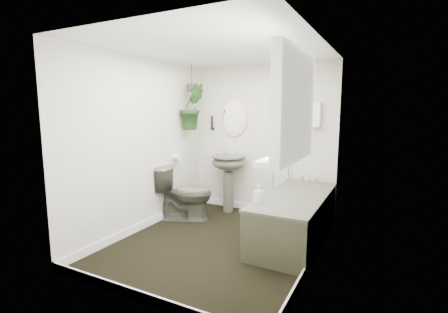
% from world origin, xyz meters
% --- Properties ---
extents(floor, '(2.30, 2.80, 0.02)m').
position_xyz_m(floor, '(0.00, 0.00, -0.01)').
color(floor, black).
rests_on(floor, ground).
extents(ceiling, '(2.30, 2.80, 0.02)m').
position_xyz_m(ceiling, '(0.00, 0.00, 2.31)').
color(ceiling, white).
rests_on(ceiling, ground).
extents(wall_back, '(2.30, 0.02, 2.30)m').
position_xyz_m(wall_back, '(0.00, 1.41, 1.15)').
color(wall_back, white).
rests_on(wall_back, ground).
extents(wall_front, '(2.30, 0.02, 2.30)m').
position_xyz_m(wall_front, '(0.00, -1.41, 1.15)').
color(wall_front, white).
rests_on(wall_front, ground).
extents(wall_left, '(0.02, 2.80, 2.30)m').
position_xyz_m(wall_left, '(-1.16, 0.00, 1.15)').
color(wall_left, white).
rests_on(wall_left, ground).
extents(wall_right, '(0.02, 2.80, 2.30)m').
position_xyz_m(wall_right, '(1.16, 0.00, 1.15)').
color(wall_right, white).
rests_on(wall_right, ground).
extents(skirting, '(2.30, 2.80, 0.10)m').
position_xyz_m(skirting, '(0.00, 0.00, 0.05)').
color(skirting, white).
rests_on(skirting, floor).
extents(bathtub, '(0.72, 1.72, 0.58)m').
position_xyz_m(bathtub, '(0.80, 0.50, 0.29)').
color(bathtub, '#48493D').
rests_on(bathtub, floor).
extents(bath_screen, '(0.04, 0.72, 1.40)m').
position_xyz_m(bath_screen, '(0.47, 0.99, 1.28)').
color(bath_screen, silver).
rests_on(bath_screen, bathtub).
extents(shower_box, '(0.20, 0.10, 0.35)m').
position_xyz_m(shower_box, '(0.80, 1.34, 1.55)').
color(shower_box, white).
rests_on(shower_box, wall_back).
extents(oval_mirror, '(0.46, 0.03, 0.62)m').
position_xyz_m(oval_mirror, '(-0.45, 1.37, 1.50)').
color(oval_mirror, beige).
rests_on(oval_mirror, wall_back).
extents(wall_sconce, '(0.04, 0.04, 0.22)m').
position_xyz_m(wall_sconce, '(-0.85, 1.36, 1.40)').
color(wall_sconce, black).
rests_on(wall_sconce, wall_back).
extents(toilet_roll_holder, '(0.11, 0.11, 0.11)m').
position_xyz_m(toilet_roll_holder, '(-1.10, 0.70, 0.90)').
color(toilet_roll_holder, white).
rests_on(toilet_roll_holder, wall_left).
extents(window_recess, '(0.08, 1.00, 0.90)m').
position_xyz_m(window_recess, '(1.09, -0.70, 1.65)').
color(window_recess, white).
rests_on(window_recess, wall_right).
extents(window_sill, '(0.18, 1.00, 0.04)m').
position_xyz_m(window_sill, '(1.02, -0.70, 1.23)').
color(window_sill, white).
rests_on(window_sill, wall_right).
extents(window_blinds, '(0.01, 0.86, 0.76)m').
position_xyz_m(window_blinds, '(1.04, -0.70, 1.65)').
color(window_blinds, white).
rests_on(window_blinds, wall_right).
extents(toilet, '(0.90, 0.71, 0.80)m').
position_xyz_m(toilet, '(-0.85, 0.54, 0.40)').
color(toilet, '#48493D').
rests_on(toilet, floor).
extents(pedestal_sink, '(0.57, 0.50, 0.90)m').
position_xyz_m(pedestal_sink, '(-0.45, 1.17, 0.45)').
color(pedestal_sink, '#48493D').
rests_on(pedestal_sink, floor).
extents(sill_plant, '(0.20, 0.18, 0.22)m').
position_xyz_m(sill_plant, '(1.02, -0.40, 1.36)').
color(sill_plant, black).
rests_on(sill_plant, window_sill).
extents(hanging_plant, '(0.48, 0.50, 0.70)m').
position_xyz_m(hanging_plant, '(-0.97, 0.95, 1.65)').
color(hanging_plant, black).
rests_on(hanging_plant, ceiling).
extents(soap_bottle, '(0.11, 0.11, 0.20)m').
position_xyz_m(soap_bottle, '(0.51, 0.01, 0.68)').
color(soap_bottle, black).
rests_on(soap_bottle, bathtub).
extents(hanging_pot, '(0.16, 0.16, 0.12)m').
position_xyz_m(hanging_pot, '(-0.97, 0.95, 1.95)').
color(hanging_pot, '#342822').
rests_on(hanging_pot, ceiling).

